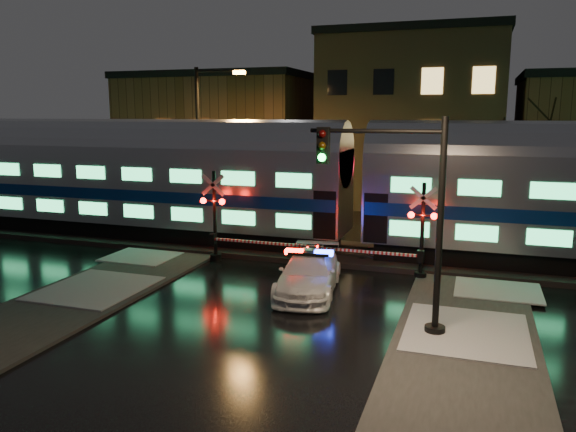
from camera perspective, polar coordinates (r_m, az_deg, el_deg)
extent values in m
plane|color=black|center=(21.51, 0.11, -7.06)|extent=(120.00, 120.00, 0.00)
cube|color=black|center=(26.09, 3.62, -3.67)|extent=(90.00, 4.20, 0.24)
cube|color=#2D2D2D|center=(19.79, -24.31, -9.41)|extent=(4.00, 20.00, 0.12)
cube|color=#2D2D2D|center=(14.90, 17.34, -15.54)|extent=(4.00, 20.00, 0.12)
cube|color=brown|center=(45.86, -6.61, 7.91)|extent=(14.00, 10.00, 9.00)
cube|color=brown|center=(42.20, 12.68, 9.21)|extent=(12.00, 11.00, 11.50)
cube|color=black|center=(30.91, -17.35, -0.91)|extent=(24.00, 2.40, 0.80)
cube|color=#B7BAC1|center=(30.56, -17.59, 3.32)|extent=(25.00, 3.05, 3.80)
cube|color=navy|center=(30.61, -17.54, 2.58)|extent=(24.75, 3.09, 0.55)
cube|color=#40F38A|center=(29.49, -19.24, 0.72)|extent=(21.00, 0.05, 0.62)
cube|color=#40F38A|center=(29.26, -19.45, 4.20)|extent=(21.00, 0.05, 0.62)
cylinder|color=#B7BAC1|center=(30.41, -17.76, 6.50)|extent=(25.00, 3.05, 3.05)
imported|color=white|center=(20.47, 2.13, -5.88)|extent=(2.69, 5.20, 1.44)
cube|color=black|center=(20.26, 2.14, -3.81)|extent=(1.54, 0.59, 0.10)
cube|color=#FF0C05|center=(20.34, 0.63, -3.64)|extent=(0.70, 0.42, 0.17)
cube|color=#1426FF|center=(20.18, 3.66, -3.77)|extent=(0.70, 0.42, 0.17)
cylinder|color=black|center=(22.82, 13.29, -5.94)|extent=(0.48, 0.48, 0.29)
cylinder|color=black|center=(22.40, 13.48, -1.57)|extent=(0.15, 0.15, 3.84)
sphere|color=#FF0C05|center=(22.13, 12.39, 0.11)|extent=(0.25, 0.25, 0.25)
sphere|color=#FF0C05|center=(22.06, 14.62, -0.02)|extent=(0.25, 0.25, 0.25)
cube|color=white|center=(22.69, 7.27, -3.57)|extent=(4.80, 0.10, 0.10)
cube|color=black|center=(22.36, 13.32, -3.98)|extent=(0.25, 0.30, 0.45)
cylinder|color=black|center=(25.17, -7.35, -4.19)|extent=(0.50, 0.50, 0.30)
cylinder|color=black|center=(24.77, -7.45, -0.04)|extent=(0.16, 0.16, 4.00)
sphere|color=#FF0C05|center=(24.69, -8.61, 1.55)|extent=(0.26, 0.26, 0.26)
sphere|color=#FF0C05|center=(24.30, -6.72, 1.45)|extent=(0.26, 0.26, 0.26)
cube|color=white|center=(23.76, -2.23, -2.75)|extent=(5.00, 0.10, 0.10)
cube|color=black|center=(24.74, -7.65, -2.31)|extent=(0.25, 0.30, 0.45)
cylinder|color=black|center=(17.34, 14.68, -11.26)|extent=(0.60, 0.60, 0.32)
cylinder|color=black|center=(16.48, 15.16, -1.40)|extent=(0.19, 0.19, 6.38)
cylinder|color=black|center=(16.38, 8.86, 8.52)|extent=(3.83, 0.13, 0.13)
cube|color=black|center=(16.57, 3.61, 7.17)|extent=(0.34, 0.30, 1.06)
sphere|color=#0CFF3F|center=(16.44, 3.45, 5.96)|extent=(0.23, 0.23, 0.23)
cylinder|color=black|center=(32.20, -9.08, 6.75)|extent=(0.22, 0.22, 8.94)
cylinder|color=black|center=(31.61, -7.08, 14.43)|extent=(2.68, 0.13, 0.13)
cube|color=orange|center=(31.10, -4.97, 14.33)|extent=(0.61, 0.31, 0.20)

